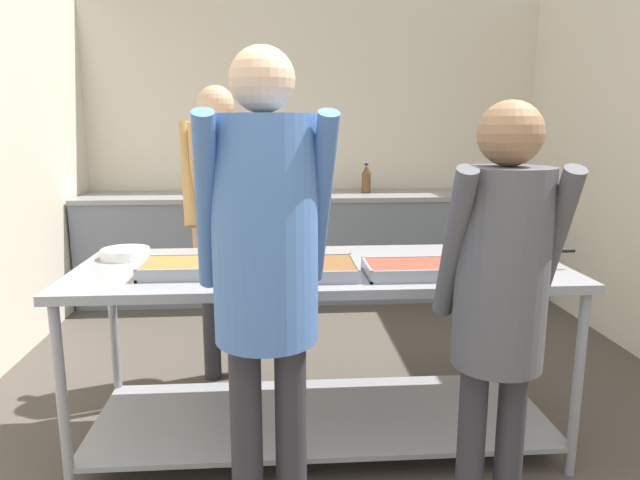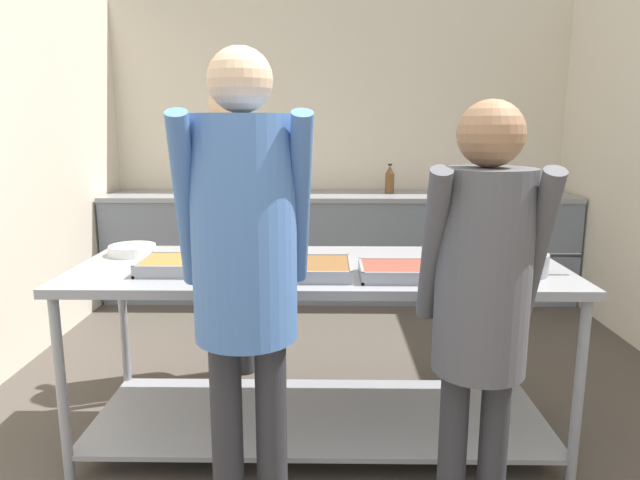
{
  "view_description": "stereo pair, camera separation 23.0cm",
  "coord_description": "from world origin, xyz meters",
  "px_view_note": "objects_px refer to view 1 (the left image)",
  "views": [
    {
      "loc": [
        -0.33,
        -1.16,
        1.53
      ],
      "look_at": [
        -0.13,
        1.52,
        0.99
      ],
      "focal_mm": 32.0,
      "sensor_mm": 36.0,
      "label": 1
    },
    {
      "loc": [
        -0.1,
        -1.16,
        1.53
      ],
      "look_at": [
        -0.13,
        1.52,
        0.99
      ],
      "focal_mm": 32.0,
      "sensor_mm": 36.0,
      "label": 2
    }
  ],
  "objects_px": {
    "sauce_pan": "(518,258)",
    "guest_serving_right": "(265,256)",
    "plate_stack": "(125,253)",
    "serving_tray_greens": "(420,270)",
    "water_bottle": "(366,179)",
    "cook_behind_counter": "(219,201)",
    "serving_tray_roast": "(305,269)",
    "guest_serving_left": "(501,285)",
    "serving_tray_vegetables": "(195,268)"
  },
  "relations": [
    {
      "from": "cook_behind_counter",
      "to": "water_bottle",
      "type": "distance_m",
      "value": 2.06
    },
    {
      "from": "plate_stack",
      "to": "water_bottle",
      "type": "bearing_deg",
      "value": 55.85
    },
    {
      "from": "guest_serving_left",
      "to": "serving_tray_roast",
      "type": "bearing_deg",
      "value": 134.6
    },
    {
      "from": "guest_serving_right",
      "to": "cook_behind_counter",
      "type": "distance_m",
      "value": 1.52
    },
    {
      "from": "plate_stack",
      "to": "guest_serving_left",
      "type": "relative_size",
      "value": 0.15
    },
    {
      "from": "serving_tray_roast",
      "to": "serving_tray_greens",
      "type": "distance_m",
      "value": 0.5
    },
    {
      "from": "sauce_pan",
      "to": "water_bottle",
      "type": "xyz_separation_m",
      "value": [
        -0.29,
        2.63,
        0.11
      ]
    },
    {
      "from": "serving_tray_roast",
      "to": "sauce_pan",
      "type": "height_order",
      "value": "sauce_pan"
    },
    {
      "from": "serving_tray_vegetables",
      "to": "water_bottle",
      "type": "bearing_deg",
      "value": 65.97
    },
    {
      "from": "guest_serving_right",
      "to": "water_bottle",
      "type": "height_order",
      "value": "guest_serving_right"
    },
    {
      "from": "guest_serving_left",
      "to": "cook_behind_counter",
      "type": "height_order",
      "value": "cook_behind_counter"
    },
    {
      "from": "serving_tray_greens",
      "to": "serving_tray_vegetables",
      "type": "bearing_deg",
      "value": 174.12
    },
    {
      "from": "plate_stack",
      "to": "cook_behind_counter",
      "type": "xyz_separation_m",
      "value": [
        0.41,
        0.55,
        0.19
      ]
    },
    {
      "from": "plate_stack",
      "to": "sauce_pan",
      "type": "relative_size",
      "value": 0.62
    },
    {
      "from": "guest_serving_left",
      "to": "water_bottle",
      "type": "relative_size",
      "value": 6.15
    },
    {
      "from": "cook_behind_counter",
      "to": "serving_tray_roast",
      "type": "bearing_deg",
      "value": -63.52
    },
    {
      "from": "sauce_pan",
      "to": "serving_tray_vegetables",
      "type": "bearing_deg",
      "value": 178.61
    },
    {
      "from": "cook_behind_counter",
      "to": "serving_tray_greens",
      "type": "bearing_deg",
      "value": -45.4
    },
    {
      "from": "serving_tray_greens",
      "to": "guest_serving_left",
      "type": "distance_m",
      "value": 0.61
    },
    {
      "from": "serving_tray_vegetables",
      "to": "cook_behind_counter",
      "type": "height_order",
      "value": "cook_behind_counter"
    },
    {
      "from": "serving_tray_greens",
      "to": "water_bottle",
      "type": "distance_m",
      "value": 2.7
    },
    {
      "from": "sauce_pan",
      "to": "plate_stack",
      "type": "bearing_deg",
      "value": 168.91
    },
    {
      "from": "sauce_pan",
      "to": "guest_serving_left",
      "type": "height_order",
      "value": "guest_serving_left"
    },
    {
      "from": "serving_tray_roast",
      "to": "guest_serving_right",
      "type": "distance_m",
      "value": 0.61
    },
    {
      "from": "serving_tray_greens",
      "to": "guest_serving_right",
      "type": "height_order",
      "value": "guest_serving_right"
    },
    {
      "from": "guest_serving_left",
      "to": "cook_behind_counter",
      "type": "bearing_deg",
      "value": 124.82
    },
    {
      "from": "guest_serving_left",
      "to": "water_bottle",
      "type": "xyz_separation_m",
      "value": [
        0.05,
        3.28,
        0.05
      ]
    },
    {
      "from": "guest_serving_right",
      "to": "water_bottle",
      "type": "xyz_separation_m",
      "value": [
        0.83,
        3.21,
        -0.05
      ]
    },
    {
      "from": "serving_tray_vegetables",
      "to": "serving_tray_greens",
      "type": "distance_m",
      "value": 0.99
    },
    {
      "from": "plate_stack",
      "to": "sauce_pan",
      "type": "bearing_deg",
      "value": -11.09
    },
    {
      "from": "serving_tray_roast",
      "to": "serving_tray_greens",
      "type": "bearing_deg",
      "value": -5.06
    },
    {
      "from": "serving_tray_roast",
      "to": "water_bottle",
      "type": "height_order",
      "value": "water_bottle"
    },
    {
      "from": "sauce_pan",
      "to": "guest_serving_right",
      "type": "height_order",
      "value": "guest_serving_right"
    },
    {
      "from": "cook_behind_counter",
      "to": "guest_serving_left",
      "type": "bearing_deg",
      "value": -55.18
    },
    {
      "from": "plate_stack",
      "to": "guest_serving_right",
      "type": "height_order",
      "value": "guest_serving_right"
    },
    {
      "from": "plate_stack",
      "to": "serving_tray_roast",
      "type": "height_order",
      "value": "serving_tray_roast"
    },
    {
      "from": "guest_serving_right",
      "to": "cook_behind_counter",
      "type": "relative_size",
      "value": 1.01
    },
    {
      "from": "serving_tray_roast",
      "to": "cook_behind_counter",
      "type": "height_order",
      "value": "cook_behind_counter"
    },
    {
      "from": "plate_stack",
      "to": "guest_serving_right",
      "type": "distance_m",
      "value": 1.2
    },
    {
      "from": "water_bottle",
      "to": "plate_stack",
      "type": "bearing_deg",
      "value": -124.15
    },
    {
      "from": "serving_tray_greens",
      "to": "guest_serving_right",
      "type": "bearing_deg",
      "value": -141.7
    },
    {
      "from": "serving_tray_vegetables",
      "to": "serving_tray_greens",
      "type": "bearing_deg",
      "value": -5.88
    },
    {
      "from": "serving_tray_vegetables",
      "to": "plate_stack",
      "type": "bearing_deg",
      "value": 139.76
    },
    {
      "from": "sauce_pan",
      "to": "cook_behind_counter",
      "type": "distance_m",
      "value": 1.7
    },
    {
      "from": "cook_behind_counter",
      "to": "water_bottle",
      "type": "relative_size",
      "value": 6.69
    },
    {
      "from": "plate_stack",
      "to": "serving_tray_vegetables",
      "type": "distance_m",
      "value": 0.5
    },
    {
      "from": "sauce_pan",
      "to": "guest_serving_right",
      "type": "distance_m",
      "value": 1.28
    },
    {
      "from": "serving_tray_vegetables",
      "to": "guest_serving_right",
      "type": "relative_size",
      "value": 0.26
    },
    {
      "from": "serving_tray_vegetables",
      "to": "guest_serving_right",
      "type": "xyz_separation_m",
      "value": [
        0.33,
        -0.62,
        0.19
      ]
    },
    {
      "from": "plate_stack",
      "to": "cook_behind_counter",
      "type": "distance_m",
      "value": 0.71
    }
  ]
}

